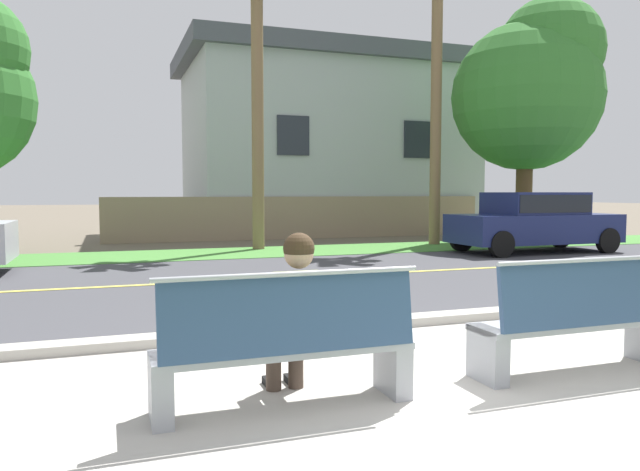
{
  "coord_description": "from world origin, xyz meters",
  "views": [
    {
      "loc": [
        -2.44,
        -3.76,
        1.53
      ],
      "look_at": [
        0.06,
        3.26,
        1.0
      ],
      "focal_mm": 33.77,
      "sensor_mm": 36.0,
      "label": 1
    }
  ],
  "objects": [
    {
      "name": "ground_plane",
      "position": [
        0.0,
        8.0,
        0.0
      ],
      "size": [
        140.0,
        140.0,
        0.0
      ],
      "primitive_type": "plane",
      "color": "#665B4C"
    },
    {
      "name": "sidewalk_pavement",
      "position": [
        0.0,
        0.4,
        0.01
      ],
      "size": [
        44.0,
        3.6,
        0.01
      ],
      "primitive_type": "cube",
      "color": "#B7B2A8",
      "rests_on": "ground_plane"
    },
    {
      "name": "curb_edge",
      "position": [
        0.0,
        2.35,
        0.06
      ],
      "size": [
        44.0,
        0.3,
        0.11
      ],
      "primitive_type": "cube",
      "color": "#ADA89E",
      "rests_on": "ground_plane"
    },
    {
      "name": "street_asphalt",
      "position": [
        0.0,
        6.5,
        0.0
      ],
      "size": [
        52.0,
        8.0,
        0.01
      ],
      "primitive_type": "cube",
      "color": "#424247",
      "rests_on": "ground_plane"
    },
    {
      "name": "road_centre_line",
      "position": [
        0.0,
        6.5,
        0.01
      ],
      "size": [
        48.0,
        0.14,
        0.01
      ],
      "primitive_type": "cube",
      "color": "#E0CC4C",
      "rests_on": "ground_plane"
    },
    {
      "name": "far_verge_grass",
      "position": [
        0.0,
        11.24,
        0.01
      ],
      "size": [
        48.0,
        2.8,
        0.02
      ],
      "primitive_type": "cube",
      "color": "#478438",
      "rests_on": "ground_plane"
    },
    {
      "name": "bench_left",
      "position": [
        -1.28,
        0.2,
        0.46
      ],
      "size": [
        1.85,
        0.48,
        1.01
      ],
      "color": "#9EA0A8",
      "rests_on": "ground_plane"
    },
    {
      "name": "bench_right",
      "position": [
        1.28,
        0.2,
        0.46
      ],
      "size": [
        1.85,
        0.48,
        1.01
      ],
      "color": "#9EA0A8",
      "rests_on": "ground_plane"
    },
    {
      "name": "seated_person_olive",
      "position": [
        -1.16,
        0.37,
        0.68
      ],
      "size": [
        0.52,
        0.68,
        1.25
      ],
      "color": "#47382D",
      "rests_on": "ground_plane"
    },
    {
      "name": "car_navy_far",
      "position": [
        7.9,
        8.9,
        0.85
      ],
      "size": [
        4.3,
        1.86,
        1.54
      ],
      "color": "navy",
      "rests_on": "ground_plane"
    },
    {
      "name": "shade_tree_centre",
      "position": [
        9.62,
        11.23,
        4.72
      ],
      "size": [
        4.4,
        4.4,
        7.26
      ],
      "color": "brown",
      "rests_on": "ground_plane"
    },
    {
      "name": "palm_tree_short",
      "position": [
        1.42,
        12.01,
        6.33
      ],
      "size": [
        2.09,
        1.98,
        7.88
      ],
      "color": "brown",
      "rests_on": "ground_plane"
    },
    {
      "name": "garden_wall",
      "position": [
        3.87,
        15.36,
        0.7
      ],
      "size": [
        13.0,
        0.36,
        1.4
      ],
      "primitive_type": "cube",
      "color": "gray",
      "rests_on": "ground_plane"
    },
    {
      "name": "house_across_street",
      "position": [
        5.74,
        18.56,
        3.44
      ],
      "size": [
        11.12,
        6.91,
        6.79
      ],
      "color": "#A3ADB2",
      "rests_on": "ground_plane"
    }
  ]
}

